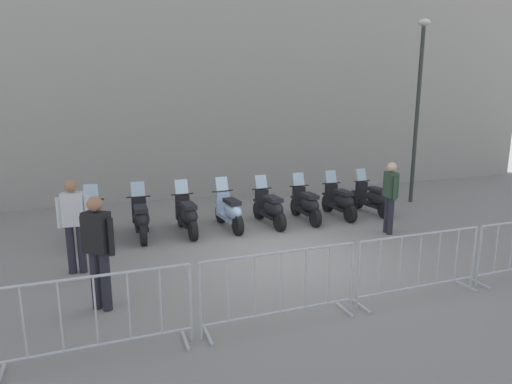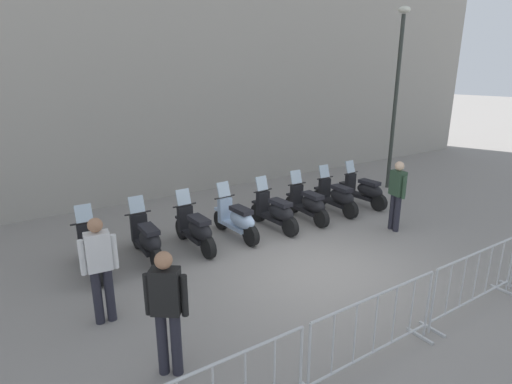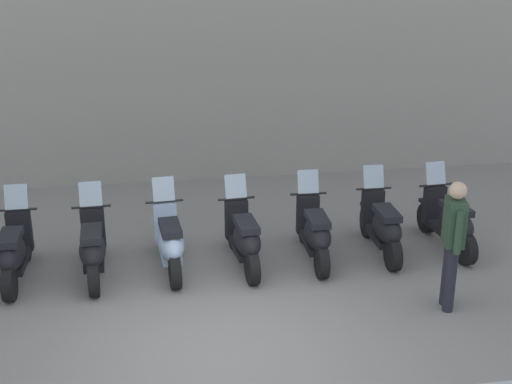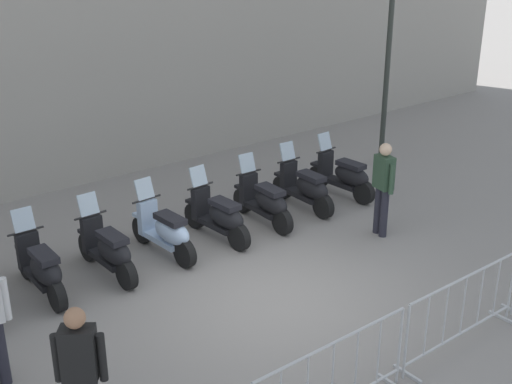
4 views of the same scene
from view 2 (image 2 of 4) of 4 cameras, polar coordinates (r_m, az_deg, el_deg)
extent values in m
plane|color=gray|center=(8.33, 8.48, -10.60)|extent=(120.00, 120.00, 0.00)
cylinder|color=black|center=(9.23, -22.53, -7.32)|extent=(0.19, 0.49, 0.48)
cylinder|color=black|center=(8.11, -21.01, -10.52)|extent=(0.19, 0.49, 0.48)
cube|color=black|center=(8.65, -21.85, -8.58)|extent=(0.37, 0.89, 0.10)
ellipsoid|color=black|center=(8.30, -21.67, -7.82)|extent=(0.45, 0.87, 0.40)
cube|color=black|center=(8.24, -21.88, -6.34)|extent=(0.34, 0.63, 0.10)
cube|color=black|center=(8.94, -22.54, -5.94)|extent=(0.35, 0.18, 0.60)
cylinder|color=black|center=(8.83, -22.78, -3.95)|extent=(0.56, 0.10, 0.04)
cube|color=silver|center=(8.82, -22.97, -2.76)|extent=(0.33, 0.17, 0.35)
cube|color=black|center=(9.13, -22.72, -5.77)|extent=(0.23, 0.34, 0.06)
cylinder|color=black|center=(9.42, -16.20, -6.18)|extent=(0.18, 0.49, 0.48)
cylinder|color=black|center=(8.33, -13.69, -9.10)|extent=(0.18, 0.49, 0.48)
cube|color=black|center=(8.85, -15.04, -7.32)|extent=(0.36, 0.89, 0.10)
ellipsoid|color=black|center=(8.51, -14.58, -6.51)|extent=(0.44, 0.87, 0.40)
cube|color=black|center=(8.46, -14.76, -5.07)|extent=(0.33, 0.62, 0.10)
cube|color=black|center=(9.14, -16.01, -4.79)|extent=(0.35, 0.17, 0.60)
cylinder|color=black|center=(9.02, -16.18, -2.84)|extent=(0.56, 0.09, 0.04)
cube|color=silver|center=(9.01, -16.37, -1.67)|extent=(0.33, 0.17, 0.35)
cube|color=black|center=(9.32, -16.33, -4.65)|extent=(0.23, 0.34, 0.06)
cylinder|color=black|center=(9.68, -10.24, -5.12)|extent=(0.16, 0.49, 0.48)
cylinder|color=black|center=(8.65, -6.69, -7.68)|extent=(0.16, 0.49, 0.48)
cube|color=black|center=(9.15, -8.58, -6.10)|extent=(0.32, 0.88, 0.10)
ellipsoid|color=black|center=(8.82, -7.82, -5.26)|extent=(0.40, 0.85, 0.40)
cube|color=black|center=(8.77, -7.98, -3.86)|extent=(0.31, 0.61, 0.10)
cube|color=black|center=(9.41, -9.85, -3.72)|extent=(0.35, 0.15, 0.60)
cylinder|color=black|center=(9.30, -9.95, -1.82)|extent=(0.56, 0.06, 0.04)
cube|color=silver|center=(9.29, -10.14, -0.69)|extent=(0.33, 0.15, 0.35)
cube|color=black|center=(9.58, -10.32, -3.62)|extent=(0.21, 0.33, 0.06)
cylinder|color=black|center=(10.13, -4.88, -3.90)|extent=(0.15, 0.48, 0.48)
cylinder|color=black|center=(9.17, -0.71, -6.10)|extent=(0.15, 0.48, 0.48)
cube|color=#A8C1E0|center=(9.63, -2.91, -4.73)|extent=(0.29, 0.87, 0.10)
ellipsoid|color=#A8C1E0|center=(9.33, -1.97, -3.86)|extent=(0.37, 0.84, 0.40)
cube|color=black|center=(9.28, -2.09, -2.54)|extent=(0.29, 0.60, 0.10)
cube|color=#A8C1E0|center=(9.87, -4.35, -2.53)|extent=(0.34, 0.14, 0.60)
cylinder|color=black|center=(9.77, -4.39, -0.70)|extent=(0.56, 0.04, 0.04)
cube|color=silver|center=(9.76, -4.57, 0.38)|extent=(0.32, 0.14, 0.35)
cube|color=#A8C1E0|center=(10.04, -4.92, -2.46)|extent=(0.20, 0.32, 0.06)
cylinder|color=black|center=(10.60, 0.34, -2.89)|extent=(0.15, 0.48, 0.48)
cylinder|color=black|center=(9.70, 4.79, -4.85)|extent=(0.15, 0.48, 0.48)
cube|color=black|center=(10.13, 2.47, -3.62)|extent=(0.29, 0.87, 0.10)
ellipsoid|color=black|center=(9.84, 3.51, -2.76)|extent=(0.37, 0.84, 0.40)
cube|color=black|center=(9.79, 3.42, -1.50)|extent=(0.29, 0.60, 0.10)
cube|color=black|center=(10.36, 0.96, -1.55)|extent=(0.34, 0.14, 0.60)
cylinder|color=black|center=(10.26, 0.97, 0.20)|extent=(0.56, 0.04, 0.04)
cube|color=silver|center=(10.24, 0.81, 1.23)|extent=(0.32, 0.14, 0.35)
cube|color=black|center=(10.51, 0.34, -1.50)|extent=(0.20, 0.32, 0.06)
cylinder|color=black|center=(11.24, 5.08, -1.78)|extent=(0.20, 0.49, 0.48)
cylinder|color=black|center=(10.33, 9.11, -3.65)|extent=(0.20, 0.49, 0.48)
cube|color=black|center=(10.76, 7.02, -2.48)|extent=(0.38, 0.90, 0.10)
ellipsoid|color=black|center=(10.48, 8.00, -1.66)|extent=(0.46, 0.88, 0.40)
cube|color=black|center=(10.44, 7.94, -0.47)|extent=(0.35, 0.63, 0.10)
cube|color=black|center=(11.01, 5.69, -0.51)|extent=(0.35, 0.18, 0.60)
cylinder|color=black|center=(10.91, 5.74, 1.14)|extent=(0.56, 0.10, 0.04)
cube|color=silver|center=(10.90, 5.61, 2.11)|extent=(0.33, 0.18, 0.35)
cube|color=black|center=(11.16, 5.12, -0.47)|extent=(0.24, 0.34, 0.06)
cylinder|color=black|center=(11.94, 8.90, -0.81)|extent=(0.19, 0.49, 0.48)
cylinder|color=black|center=(11.08, 13.04, -2.44)|extent=(0.19, 0.49, 0.48)
cube|color=black|center=(11.49, 10.90, -1.41)|extent=(0.37, 0.89, 0.10)
ellipsoid|color=black|center=(11.23, 11.92, -0.62)|extent=(0.45, 0.87, 0.40)
cube|color=black|center=(11.18, 11.88, 0.50)|extent=(0.34, 0.63, 0.10)
cube|color=black|center=(11.72, 9.55, 0.41)|extent=(0.35, 0.17, 0.60)
cylinder|color=black|center=(11.63, 9.63, 1.97)|extent=(0.56, 0.09, 0.04)
cube|color=silver|center=(11.62, 9.51, 2.88)|extent=(0.33, 0.17, 0.35)
cube|color=black|center=(11.86, 8.96, 0.44)|extent=(0.23, 0.34, 0.06)
cylinder|color=black|center=(12.62, 12.31, -0.03)|extent=(0.15, 0.48, 0.48)
cylinder|color=black|center=(11.89, 16.80, -1.42)|extent=(0.15, 0.48, 0.48)
cube|color=black|center=(12.23, 14.50, -0.53)|extent=(0.29, 0.87, 0.10)
ellipsoid|color=black|center=(12.00, 15.61, 0.25)|extent=(0.37, 0.85, 0.40)
cube|color=black|center=(11.96, 15.58, 1.30)|extent=(0.29, 0.60, 0.10)
cube|color=black|center=(12.42, 13.04, 1.14)|extent=(0.34, 0.14, 0.60)
cylinder|color=black|center=(12.33, 13.14, 2.61)|extent=(0.56, 0.04, 0.04)
cube|color=silver|center=(12.32, 13.02, 3.47)|extent=(0.32, 0.14, 0.35)
cube|color=black|center=(12.54, 12.39, 1.15)|extent=(0.20, 0.32, 0.06)
cylinder|color=#B2B5B7|center=(5.14, 6.29, -23.04)|extent=(0.04, 0.04, 1.05)
cylinder|color=#B2B5B7|center=(4.33, -6.12, -22.93)|extent=(2.25, 0.22, 0.04)
cylinder|color=#B2B5B7|center=(4.90, 2.60, -23.87)|extent=(0.02, 0.02, 0.87)
cube|color=#B2B5B7|center=(6.85, 21.92, -18.17)|extent=(0.08, 0.44, 0.04)
cylinder|color=#B2B5B7|center=(5.20, 7.40, -22.53)|extent=(0.04, 0.04, 1.05)
cylinder|color=#B2B5B7|center=(6.65, 22.87, -14.26)|extent=(0.04, 0.04, 1.05)
cylinder|color=#B2B5B7|center=(5.59, 16.72, -13.59)|extent=(2.25, 0.22, 0.04)
cylinder|color=#B2B5B7|center=(6.06, 15.99, -20.72)|extent=(2.25, 0.22, 0.04)
cylinder|color=#B2B5B7|center=(5.35, 10.71, -20.20)|extent=(0.02, 0.02, 0.87)
cylinder|color=#B2B5B7|center=(5.57, 13.67, -18.71)|extent=(0.02, 0.02, 0.87)
cylinder|color=#B2B5B7|center=(5.81, 16.34, -17.30)|extent=(0.02, 0.02, 0.87)
cylinder|color=#B2B5B7|center=(6.07, 18.77, -15.98)|extent=(0.02, 0.02, 0.87)
cylinder|color=#B2B5B7|center=(6.33, 20.96, -14.74)|extent=(0.02, 0.02, 0.87)
cube|color=#B2B5B7|center=(7.07, 23.40, -17.19)|extent=(0.08, 0.44, 0.04)
cube|color=#B2B5B7|center=(8.69, 31.26, -11.70)|extent=(0.08, 0.44, 0.04)
cylinder|color=#B2B5B7|center=(6.74, 23.47, -13.90)|extent=(0.04, 0.04, 1.05)
cylinder|color=#B2B5B7|center=(8.56, 32.04, -8.49)|extent=(0.04, 0.04, 1.05)
cylinder|color=#B2B5B7|center=(7.41, 28.87, -7.28)|extent=(2.25, 0.22, 0.04)
cylinder|color=#B2B5B7|center=(7.78, 27.95, -13.17)|extent=(2.25, 0.22, 0.04)
cylinder|color=#B2B5B7|center=(6.98, 25.32, -12.18)|extent=(0.02, 0.02, 0.87)
cylinder|color=#B2B5B7|center=(7.28, 26.93, -11.20)|extent=(0.02, 0.02, 0.87)
cylinder|color=#B2B5B7|center=(7.58, 28.40, -10.30)|extent=(0.02, 0.02, 0.87)
cylinder|color=#B2B5B7|center=(7.89, 29.75, -9.46)|extent=(0.02, 0.02, 0.87)
cylinder|color=#B2B5B7|center=(8.21, 30.99, -8.67)|extent=(0.02, 0.02, 0.87)
cube|color=#B2B5B7|center=(8.94, 32.13, -11.06)|extent=(0.08, 0.44, 0.04)
cylinder|color=#2D332D|center=(13.94, 18.85, 11.33)|extent=(0.12, 0.12, 5.39)
ellipsoid|color=silver|center=(14.00, 20.02, 22.83)|extent=(0.36, 0.36, 0.20)
cylinder|color=#23232D|center=(6.91, -21.28, -13.53)|extent=(0.14, 0.14, 0.90)
cylinder|color=#23232D|center=(6.93, -19.77, -13.30)|extent=(0.14, 0.14, 0.90)
cube|color=silver|center=(6.59, -21.19, -7.75)|extent=(0.39, 0.28, 0.60)
sphere|color=#9E7051|center=(6.43, -21.58, -4.33)|extent=(0.22, 0.22, 0.22)
cylinder|color=silver|center=(6.60, -23.14, -8.43)|extent=(0.09, 0.09, 0.55)
cylinder|color=silver|center=(6.63, -19.16, -7.85)|extent=(0.09, 0.09, 0.55)
cylinder|color=#23232D|center=(10.59, 18.51, -2.60)|extent=(0.14, 0.14, 0.90)
cylinder|color=#23232D|center=(10.47, 19.13, -2.89)|extent=(0.14, 0.14, 0.90)
cube|color=#2D4733|center=(10.31, 19.21, 1.19)|extent=(0.31, 0.41, 0.60)
sphere|color=beige|center=(10.22, 19.43, 3.46)|extent=(0.22, 0.22, 0.22)
cylinder|color=#2D4733|center=(10.50, 18.38, 1.24)|extent=(0.09, 0.09, 0.55)
cylinder|color=#2D4733|center=(10.16, 20.01, 0.59)|extent=(0.09, 0.09, 0.55)
cylinder|color=#23232D|center=(5.69, -12.94, -19.88)|extent=(0.14, 0.14, 0.90)
cylinder|color=#23232D|center=(5.65, -11.08, -20.08)|extent=(0.14, 0.14, 0.90)
cube|color=black|center=(5.26, -12.52, -13.40)|extent=(0.42, 0.40, 0.60)
sphere|color=#9E7051|center=(5.06, -12.82, -9.28)|extent=(0.22, 0.22, 0.22)
cylinder|color=black|center=(5.35, -14.92, -13.65)|extent=(0.09, 0.09, 0.55)
cylinder|color=black|center=(5.23, -9.99, -14.07)|extent=(0.09, 0.09, 0.55)
camera|label=1|loc=(2.61, 97.02, -22.59)|focal=28.61mm
camera|label=3|loc=(4.49, 78.43, 12.45)|focal=48.35mm
camera|label=4|loc=(2.03, 174.26, 28.77)|focal=47.11mm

